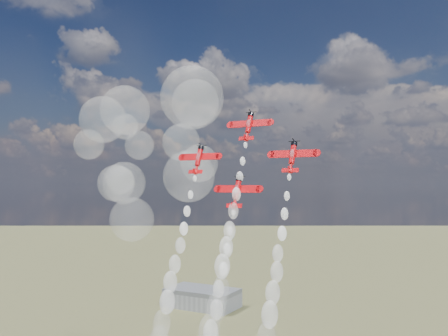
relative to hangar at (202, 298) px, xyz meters
The scene contains 8 objects.
hangar is the anchor object (origin of this frame).
plane_lead 229.50m from the hangar, 55.64° to the right, with size 12.67×5.86×8.60m.
plane_left 221.63m from the hangar, 59.58° to the right, with size 12.67×5.86×8.60m.
plane_right 236.28m from the hangar, 53.12° to the right, with size 12.67×5.86×8.60m.
plane_slot 228.19m from the hangar, 56.79° to the right, with size 12.67×5.86×8.60m.
smoke_trail_lead 229.39m from the hangar, 58.32° to the right, with size 5.80×23.54×53.39m.
smoke_trail_left 223.82m from the hangar, 62.04° to the right, with size 5.23×24.13×53.65m.
drifted_smoke_cloud 193.75m from the hangar, 65.57° to the right, with size 59.32×37.37×63.17m.
Camera 1 is at (53.97, -112.60, 87.11)m, focal length 38.00 mm.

